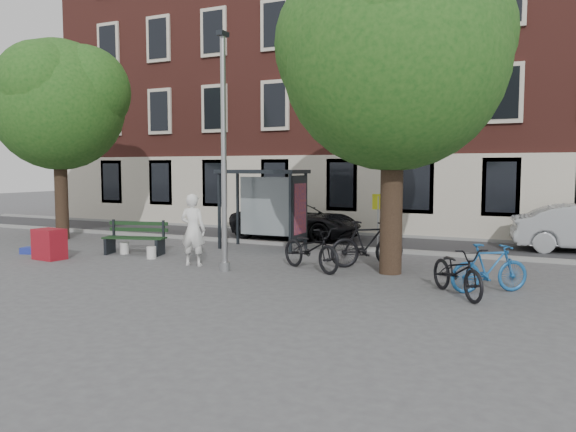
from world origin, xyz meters
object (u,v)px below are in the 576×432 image
(bus_shelter, at_px, (274,191))
(bike_d, at_px, (367,244))
(bike_b, at_px, (489,268))
(car_dark, at_px, (296,221))
(bike_a, at_px, (311,248))
(lamppost, at_px, (224,164))
(painter, at_px, (193,230))
(bike_c, at_px, (457,271))
(notice_sign, at_px, (378,213))
(bench, at_px, (135,240))
(red_stand, at_px, (49,244))

(bus_shelter, relative_size, bike_d, 1.36)
(bike_b, xyz_separation_m, bike_d, (-3.32, 1.92, 0.09))
(bike_b, xyz_separation_m, car_dark, (-7.61, 6.68, 0.15))
(bike_d, bearing_deg, bike_a, 95.22)
(lamppost, height_order, painter, lamppost)
(bike_c, distance_m, notice_sign, 4.55)
(bench, bearing_deg, bike_b, -20.62)
(red_stand, bearing_deg, bike_a, 12.08)
(painter, bearing_deg, bike_d, -164.81)
(lamppost, bearing_deg, car_dark, 99.12)
(painter, height_order, bike_b, painter)
(bus_shelter, relative_size, car_dark, 0.58)
(painter, height_order, notice_sign, painter)
(bench, xyz_separation_m, bike_d, (7.19, 0.93, 0.17))
(bike_c, bearing_deg, bench, 133.43)
(lamppost, distance_m, red_stand, 6.14)
(bus_shelter, distance_m, car_dark, 3.12)
(bike_b, xyz_separation_m, notice_sign, (-3.32, 2.90, 0.87))
(lamppost, height_order, notice_sign, lamppost)
(bike_a, height_order, notice_sign, notice_sign)
(bike_a, bearing_deg, lamppost, 145.63)
(bench, height_order, bike_c, bike_c)
(bus_shelter, height_order, car_dark, bus_shelter)
(bike_a, bearing_deg, bus_shelter, 68.66)
(bike_d, height_order, car_dark, car_dark)
(car_dark, xyz_separation_m, red_stand, (-4.53, -7.53, -0.23))
(car_dark, bearing_deg, bike_a, -151.61)
(red_stand, bearing_deg, bike_c, 1.12)
(bus_shelter, bearing_deg, bike_d, -27.09)
(bench, bearing_deg, bike_c, -24.48)
(bus_shelter, xyz_separation_m, notice_sign, (3.79, -0.96, -0.51))
(bus_shelter, height_order, bike_c, bus_shelter)
(bus_shelter, bearing_deg, bike_b, -28.49)
(lamppost, xyz_separation_m, bus_shelter, (-0.61, 4.11, -0.87))
(bike_a, distance_m, bike_b, 4.57)
(lamppost, relative_size, notice_sign, 3.15)
(painter, relative_size, bike_b, 1.11)
(bus_shelter, xyz_separation_m, bike_b, (7.11, -3.86, -1.38))
(bike_b, bearing_deg, red_stand, 58.79)
(painter, xyz_separation_m, red_stand, (-4.44, -0.91, -0.54))
(bus_shelter, xyz_separation_m, car_dark, (-0.50, 2.82, -1.23))
(painter, bearing_deg, lamppost, 157.78)
(bus_shelter, distance_m, bench, 4.68)
(bench, relative_size, notice_sign, 1.05)
(bike_c, height_order, notice_sign, notice_sign)
(lamppost, distance_m, bike_b, 6.88)
(bike_a, relative_size, car_dark, 0.45)
(bike_b, height_order, bike_d, bike_d)
(painter, xyz_separation_m, bike_a, (3.20, 0.72, -0.41))
(bike_a, relative_size, red_stand, 2.46)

